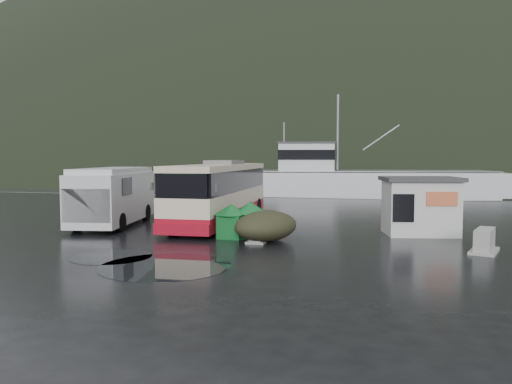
% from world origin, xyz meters
% --- Properties ---
extents(ground, '(160.00, 160.00, 0.00)m').
position_xyz_m(ground, '(0.00, 0.00, 0.00)').
color(ground, black).
rests_on(ground, ground).
extents(harbor_water, '(300.00, 180.00, 0.02)m').
position_xyz_m(harbor_water, '(0.00, 110.00, 0.00)').
color(harbor_water, black).
rests_on(harbor_water, ground).
extents(quay_edge, '(160.00, 0.60, 1.50)m').
position_xyz_m(quay_edge, '(0.00, 20.00, 0.00)').
color(quay_edge, '#999993').
rests_on(quay_edge, ground).
extents(headland, '(780.00, 540.00, 570.00)m').
position_xyz_m(headland, '(10.00, 250.00, 0.00)').
color(headland, black).
rests_on(headland, ground).
extents(coach_bus, '(3.14, 11.34, 3.18)m').
position_xyz_m(coach_bus, '(-0.26, 3.82, 0.00)').
color(coach_bus, beige).
rests_on(coach_bus, ground).
extents(white_van, '(3.40, 7.04, 2.83)m').
position_xyz_m(white_van, '(-4.96, 1.57, 0.00)').
color(white_van, silver).
rests_on(white_van, ground).
extents(waste_bin_left, '(1.04, 1.04, 1.41)m').
position_xyz_m(waste_bin_left, '(1.68, -0.81, 0.00)').
color(waste_bin_left, '#116128').
rests_on(waste_bin_left, ground).
extents(waste_bin_right, '(1.25, 1.25, 1.48)m').
position_xyz_m(waste_bin_right, '(2.42, -0.51, 0.00)').
color(waste_bin_right, '#116128').
rests_on(waste_bin_right, ground).
extents(dome_tent, '(3.09, 3.61, 1.20)m').
position_xyz_m(dome_tent, '(3.22, -1.15, 0.00)').
color(dome_tent, '#2D2E1B').
rests_on(dome_tent, ground).
extents(ticket_kiosk, '(3.54, 2.92, 2.47)m').
position_xyz_m(ticket_kiosk, '(9.30, 2.00, 0.00)').
color(ticket_kiosk, silver).
rests_on(ticket_kiosk, ground).
extents(jersey_barrier_a, '(0.73, 1.43, 0.71)m').
position_xyz_m(jersey_barrier_a, '(2.96, -1.39, 0.00)').
color(jersey_barrier_a, '#999993').
rests_on(jersey_barrier_a, ground).
extents(jersey_barrier_b, '(1.31, 1.83, 0.83)m').
position_xyz_m(jersey_barrier_b, '(11.15, -1.73, 0.00)').
color(jersey_barrier_b, '#999993').
rests_on(jersey_barrier_b, ground).
extents(fishing_trawler, '(27.73, 10.63, 10.84)m').
position_xyz_m(fishing_trawler, '(6.92, 29.45, 0.00)').
color(fishing_trawler, silver).
rests_on(fishing_trawler, ground).
extents(puddles, '(5.68, 4.27, 0.01)m').
position_xyz_m(puddles, '(0.50, -6.10, 0.01)').
color(puddles, black).
rests_on(puddles, ground).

